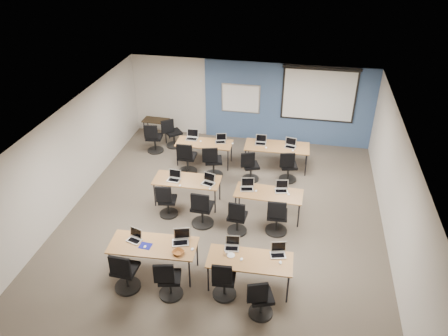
% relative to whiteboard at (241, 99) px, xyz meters
% --- Properties ---
extents(floor, '(8.00, 9.00, 0.02)m').
position_rel_whiteboard_xyz_m(floor, '(0.30, -4.43, -1.45)').
color(floor, '#6B6354').
rests_on(floor, ground).
extents(ceiling, '(8.00, 9.00, 0.02)m').
position_rel_whiteboard_xyz_m(ceiling, '(0.30, -4.43, 1.25)').
color(ceiling, white).
rests_on(ceiling, ground).
extents(wall_back, '(8.00, 0.04, 2.70)m').
position_rel_whiteboard_xyz_m(wall_back, '(0.30, 0.07, -0.10)').
color(wall_back, beige).
rests_on(wall_back, ground).
extents(wall_front, '(8.00, 0.04, 2.70)m').
position_rel_whiteboard_xyz_m(wall_front, '(0.30, -8.93, -0.10)').
color(wall_front, beige).
rests_on(wall_front, ground).
extents(wall_left, '(0.04, 9.00, 2.70)m').
position_rel_whiteboard_xyz_m(wall_left, '(-3.70, -4.43, -0.10)').
color(wall_left, beige).
rests_on(wall_left, ground).
extents(wall_right, '(0.04, 9.00, 2.70)m').
position_rel_whiteboard_xyz_m(wall_right, '(4.30, -4.43, -0.10)').
color(wall_right, beige).
rests_on(wall_right, ground).
extents(blue_accent_panel, '(5.50, 0.04, 2.70)m').
position_rel_whiteboard_xyz_m(blue_accent_panel, '(1.55, 0.04, -0.10)').
color(blue_accent_panel, '#3D5977').
rests_on(blue_accent_panel, wall_back).
extents(whiteboard, '(1.28, 0.03, 0.98)m').
position_rel_whiteboard_xyz_m(whiteboard, '(0.00, 0.00, 0.00)').
color(whiteboard, silver).
rests_on(whiteboard, wall_back).
extents(projector_screen, '(2.40, 0.10, 1.82)m').
position_rel_whiteboard_xyz_m(projector_screen, '(2.50, -0.02, 0.44)').
color(projector_screen, black).
rests_on(projector_screen, wall_back).
extents(training_table_front_left, '(1.86, 0.77, 0.73)m').
position_rel_whiteboard_xyz_m(training_table_front_left, '(-0.79, -6.70, -0.76)').
color(training_table_front_left, olive).
rests_on(training_table_front_left, floor).
extents(training_table_front_right, '(1.73, 0.72, 0.73)m').
position_rel_whiteboard_xyz_m(training_table_front_right, '(1.29, -6.76, -0.77)').
color(training_table_front_right, olive).
rests_on(training_table_front_right, floor).
extents(training_table_mid_left, '(1.75, 0.73, 0.73)m').
position_rel_whiteboard_xyz_m(training_table_mid_left, '(-0.76, -4.07, -0.77)').
color(training_table_mid_left, brown).
rests_on(training_table_mid_left, floor).
extents(training_table_mid_right, '(1.69, 0.71, 0.73)m').
position_rel_whiteboard_xyz_m(training_table_mid_right, '(1.41, -4.28, -0.77)').
color(training_table_mid_right, '#9C592F').
rests_on(training_table_mid_right, floor).
extents(training_table_back_left, '(1.70, 0.71, 0.73)m').
position_rel_whiteboard_xyz_m(training_table_back_left, '(-0.79, -1.95, -0.77)').
color(training_table_back_left, '#9E7647').
rests_on(training_table_back_left, floor).
extents(training_table_back_right, '(1.92, 0.80, 0.73)m').
position_rel_whiteboard_xyz_m(training_table_back_right, '(1.40, -1.74, -0.76)').
color(training_table_back_right, brown).
rests_on(training_table_back_right, floor).
extents(laptop_0, '(0.30, 0.26, 0.23)m').
position_rel_whiteboard_xyz_m(laptop_0, '(-1.22, -6.61, -0.66)').
color(laptop_0, '#ACACB4').
rests_on(laptop_0, training_table_front_left).
extents(mouse_0, '(0.07, 0.10, 0.03)m').
position_rel_whiteboard_xyz_m(mouse_0, '(-0.93, -6.81, -0.71)').
color(mouse_0, white).
rests_on(mouse_0, training_table_front_left).
extents(task_chair_0, '(0.55, 0.55, 1.02)m').
position_rel_whiteboard_xyz_m(task_chair_0, '(-1.20, -7.34, -1.03)').
color(task_chair_0, black).
rests_on(task_chair_0, floor).
extents(laptop_1, '(0.35, 0.30, 0.27)m').
position_rel_whiteboard_xyz_m(laptop_1, '(-0.23, -6.48, -0.65)').
color(laptop_1, silver).
rests_on(laptop_1, training_table_front_left).
extents(mouse_1, '(0.09, 0.11, 0.03)m').
position_rel_whiteboard_xyz_m(mouse_1, '(0.07, -6.69, -0.71)').
color(mouse_1, white).
rests_on(mouse_1, training_table_front_left).
extents(task_chair_1, '(0.50, 0.50, 0.98)m').
position_rel_whiteboard_xyz_m(task_chair_1, '(-0.26, -7.36, -1.05)').
color(task_chair_1, black).
rests_on(task_chair_1, floor).
extents(laptop_2, '(0.30, 0.26, 0.23)m').
position_rel_whiteboard_xyz_m(laptop_2, '(0.87, -6.46, -0.66)').
color(laptop_2, '#A8A8B0').
rests_on(laptop_2, training_table_front_right).
extents(mouse_2, '(0.08, 0.11, 0.03)m').
position_rel_whiteboard_xyz_m(mouse_2, '(1.12, -6.80, -0.71)').
color(mouse_2, white).
rests_on(mouse_2, training_table_front_right).
extents(task_chair_2, '(0.49, 0.49, 0.98)m').
position_rel_whiteboard_xyz_m(task_chair_2, '(0.82, -7.16, -1.05)').
color(task_chair_2, black).
rests_on(task_chair_2, floor).
extents(laptop_3, '(0.31, 0.27, 0.24)m').
position_rel_whiteboard_xyz_m(laptop_3, '(1.83, -6.49, -0.66)').
color(laptop_3, silver).
rests_on(laptop_3, training_table_front_right).
extents(mouse_3, '(0.09, 0.11, 0.03)m').
position_rel_whiteboard_xyz_m(mouse_3, '(1.90, -6.74, -0.71)').
color(mouse_3, white).
rests_on(mouse_3, training_table_front_right).
extents(task_chair_3, '(0.50, 0.48, 0.97)m').
position_rel_whiteboard_xyz_m(task_chair_3, '(1.60, -7.49, -1.05)').
color(task_chair_3, black).
rests_on(task_chair_3, floor).
extents(laptop_4, '(0.33, 0.28, 0.25)m').
position_rel_whiteboard_xyz_m(laptop_4, '(-1.09, -4.13, -0.66)').
color(laptop_4, silver).
rests_on(laptop_4, training_table_mid_left).
extents(mouse_4, '(0.08, 0.11, 0.03)m').
position_rel_whiteboard_xyz_m(mouse_4, '(-0.86, -4.40, -0.71)').
color(mouse_4, white).
rests_on(mouse_4, training_table_mid_left).
extents(task_chair_4, '(0.48, 0.48, 0.97)m').
position_rel_whiteboard_xyz_m(task_chair_4, '(-1.12, -4.74, -1.05)').
color(task_chair_4, black).
rests_on(task_chair_4, floor).
extents(laptop_5, '(0.32, 0.28, 0.25)m').
position_rel_whiteboard_xyz_m(laptop_5, '(-0.16, -4.12, -0.66)').
color(laptop_5, silver).
rests_on(laptop_5, training_table_mid_left).
extents(mouse_5, '(0.08, 0.10, 0.03)m').
position_rel_whiteboard_xyz_m(mouse_5, '(-0.07, -4.39, -0.71)').
color(mouse_5, white).
rests_on(mouse_5, training_table_mid_left).
extents(task_chair_5, '(0.56, 0.56, 1.04)m').
position_rel_whiteboard_xyz_m(task_chair_5, '(-0.15, -4.95, -1.02)').
color(task_chair_5, black).
rests_on(task_chair_5, floor).
extents(laptop_6, '(0.33, 0.28, 0.25)m').
position_rel_whiteboard_xyz_m(laptop_6, '(0.85, -4.18, -0.66)').
color(laptop_6, '#B3B3B9').
rests_on(laptop_6, training_table_mid_right).
extents(mouse_6, '(0.09, 0.11, 0.04)m').
position_rel_whiteboard_xyz_m(mouse_6, '(1.09, -4.27, -0.71)').
color(mouse_6, white).
rests_on(mouse_6, training_table_mid_right).
extents(task_chair_6, '(0.49, 0.49, 0.97)m').
position_rel_whiteboard_xyz_m(task_chair_6, '(0.75, -5.09, -1.05)').
color(task_chair_6, black).
rests_on(task_chair_6, floor).
extents(laptop_7, '(0.32, 0.27, 0.25)m').
position_rel_whiteboard_xyz_m(laptop_7, '(1.71, -4.10, -0.66)').
color(laptop_7, silver).
rests_on(laptop_7, training_table_mid_right).
extents(mouse_7, '(0.07, 0.11, 0.03)m').
position_rel_whiteboard_xyz_m(mouse_7, '(1.91, -4.28, -0.71)').
color(mouse_7, white).
rests_on(mouse_7, training_table_mid_right).
extents(task_chair_7, '(0.54, 0.54, 1.02)m').
position_rel_whiteboard_xyz_m(task_chair_7, '(1.68, -4.90, -1.03)').
color(task_chair_7, black).
rests_on(task_chair_7, floor).
extents(laptop_8, '(0.36, 0.31, 0.27)m').
position_rel_whiteboard_xyz_m(laptop_8, '(-1.22, -1.74, -0.65)').
color(laptop_8, silver).
rests_on(laptop_8, training_table_back_left).
extents(mouse_8, '(0.07, 0.10, 0.03)m').
position_rel_whiteboard_xyz_m(mouse_8, '(-0.91, -1.90, -0.71)').
color(mouse_8, white).
rests_on(mouse_8, training_table_back_left).
extents(task_chair_8, '(0.57, 0.57, 1.05)m').
position_rel_whiteboard_xyz_m(task_chair_8, '(-1.18, -2.60, -1.02)').
color(task_chair_8, black).
rests_on(task_chair_8, floor).
extents(laptop_9, '(0.31, 0.27, 0.24)m').
position_rel_whiteboard_xyz_m(laptop_9, '(-0.31, -1.79, -0.66)').
color(laptop_9, '#BCBCC2').
rests_on(laptop_9, training_table_back_left).
extents(mouse_9, '(0.07, 0.10, 0.03)m').
position_rel_whiteboard_xyz_m(mouse_9, '(0.06, -1.85, -0.71)').
color(mouse_9, white).
rests_on(mouse_9, training_table_back_left).
extents(task_chair_9, '(0.55, 0.55, 1.03)m').
position_rel_whiteboard_xyz_m(task_chair_9, '(-0.38, -2.65, -1.02)').
color(task_chair_9, black).
rests_on(task_chair_9, floor).
extents(laptop_10, '(0.33, 0.28, 0.25)m').
position_rel_whiteboard_xyz_m(laptop_10, '(0.90, -1.66, -0.66)').
color(laptop_10, '#AAAAAA').
rests_on(laptop_10, training_table_back_right).
extents(mouse_10, '(0.09, 0.11, 0.04)m').
position_rel_whiteboard_xyz_m(mouse_10, '(1.09, -1.93, -0.71)').
color(mouse_10, white).
rests_on(mouse_10, training_table_back_right).
extents(task_chair_10, '(0.51, 0.49, 0.97)m').
position_rel_whiteboard_xyz_m(task_chair_10, '(0.72, -2.64, -1.05)').
color(task_chair_10, black).
rests_on(task_chair_10, floor).
extents(laptop_11, '(0.33, 0.28, 0.25)m').
position_rel_whiteboard_xyz_m(laptop_11, '(1.79, -1.70, -0.66)').
color(laptop_11, '#B8B8BF').
rests_on(laptop_11, training_table_back_right).
extents(mouse_11, '(0.07, 0.11, 0.04)m').
position_rel_whiteboard_xyz_m(mouse_11, '(1.88, -1.96, -0.71)').
color(mouse_11, white).
rests_on(mouse_11, training_table_back_right).
extents(task_chair_11, '(0.51, 0.51, 0.99)m').
position_rel_whiteboard_xyz_m(task_chair_11, '(1.79, -2.47, -1.04)').
color(task_chair_11, black).
rests_on(task_chair_11, floor).
extents(blue_mousepad, '(0.27, 0.23, 0.01)m').
position_rel_whiteboard_xyz_m(blue_mousepad, '(-0.93, -6.77, -0.72)').
color(blue_mousepad, navy).
rests_on(blue_mousepad, training_table_front_left).
extents(snack_bowl, '(0.33, 0.33, 0.06)m').
position_rel_whiteboard_xyz_m(snack_bowl, '(-0.19, -6.86, -0.69)').
color(snack_bowl, brown).
rests_on(snack_bowl, training_table_front_left).
extents(snack_plate, '(0.21, 0.21, 0.01)m').
position_rel_whiteboard_xyz_m(snack_plate, '(0.88, -6.71, -0.71)').
color(snack_plate, white).
rests_on(snack_plate, training_table_front_right).
extents(coffee_cup, '(0.06, 0.06, 0.05)m').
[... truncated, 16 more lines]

